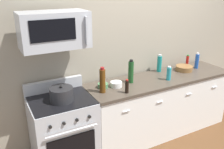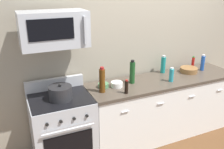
{
  "view_description": "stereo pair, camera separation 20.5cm",
  "coord_description": "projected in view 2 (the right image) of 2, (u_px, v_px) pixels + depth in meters",
  "views": [
    {
      "loc": [
        -2.23,
        -2.6,
        2.23
      ],
      "look_at": [
        -0.86,
        -0.05,
        1.14
      ],
      "focal_mm": 38.84,
      "sensor_mm": 36.0,
      "label": 1
    },
    {
      "loc": [
        -2.05,
        -2.69,
        2.23
      ],
      "look_at": [
        -0.86,
        -0.05,
        1.14
      ],
      "focal_mm": 38.84,
      "sensor_mm": 36.0,
      "label": 2
    }
  ],
  "objects": [
    {
      "name": "bottle_sparkling_teal",
      "position": [
        163.0,
        65.0,
        3.75
      ],
      "size": [
        0.07,
        0.07,
        0.28
      ],
      "color": "#197F7A",
      "rests_on": "countertop_slab"
    },
    {
      "name": "bowl_wooden_salad",
      "position": [
        189.0,
        70.0,
        3.79
      ],
      "size": [
        0.27,
        0.27,
        0.08
      ],
      "color": "brown",
      "rests_on": "countertop_slab"
    },
    {
      "name": "stockpot",
      "position": [
        60.0,
        93.0,
        2.88
      ],
      "size": [
        0.28,
        0.28,
        0.2
      ],
      "color": "#262628",
      "rests_on": "range_oven"
    },
    {
      "name": "back_wall",
      "position": [
        151.0,
        44.0,
        3.74
      ],
      "size": [
        5.41,
        0.1,
        2.7
      ],
      "primitive_type": "cube",
      "color": "#9E937F",
      "rests_on": "ground_plane"
    },
    {
      "name": "bottle_soy_sauce_dark",
      "position": [
        126.0,
        87.0,
        3.05
      ],
      "size": [
        0.05,
        0.05,
        0.18
      ],
      "color": "black",
      "rests_on": "countertop_slab"
    },
    {
      "name": "bottle_dish_soap",
      "position": [
        171.0,
        75.0,
        3.42
      ],
      "size": [
        0.06,
        0.06,
        0.21
      ],
      "color": "teal",
      "rests_on": "countertop_slab"
    },
    {
      "name": "bottle_wine_amber",
      "position": [
        102.0,
        80.0,
        3.06
      ],
      "size": [
        0.08,
        0.08,
        0.34
      ],
      "color": "#59330F",
      "rests_on": "countertop_slab"
    },
    {
      "name": "bottle_wine_green",
      "position": [
        132.0,
        72.0,
        3.34
      ],
      "size": [
        0.08,
        0.08,
        0.33
      ],
      "color": "#19471E",
      "rests_on": "countertop_slab"
    },
    {
      "name": "bottle_hot_sauce_red",
      "position": [
        193.0,
        63.0,
        3.97
      ],
      "size": [
        0.05,
        0.05,
        0.2
      ],
      "color": "#B21914",
      "rests_on": "countertop_slab"
    },
    {
      "name": "bowl_green_glaze",
      "position": [
        103.0,
        85.0,
        3.24
      ],
      "size": [
        0.14,
        0.14,
        0.06
      ],
      "color": "#477A4C",
      "rests_on": "countertop_slab"
    },
    {
      "name": "microwave",
      "position": [
        54.0,
        29.0,
        2.71
      ],
      "size": [
        0.74,
        0.44,
        0.4
      ],
      "color": "#B7BABF"
    },
    {
      "name": "range_oven",
      "position": [
        63.0,
        129.0,
        3.12
      ],
      "size": [
        0.76,
        0.69,
        1.07
      ],
      "color": "#B7BABF",
      "rests_on": "ground_plane"
    },
    {
      "name": "counter_unit",
      "position": [
        162.0,
        107.0,
        3.71
      ],
      "size": [
        2.32,
        0.66,
        0.92
      ],
      "color": "white",
      "rests_on": "ground_plane"
    },
    {
      "name": "bowl_white_ceramic",
      "position": [
        117.0,
        84.0,
        3.26
      ],
      "size": [
        0.16,
        0.16,
        0.07
      ],
      "color": "white",
      "rests_on": "countertop_slab"
    },
    {
      "name": "bottle_soda_blue",
      "position": [
        203.0,
        63.0,
        3.86
      ],
      "size": [
        0.06,
        0.06,
        0.26
      ],
      "color": "#1E4CA5",
      "rests_on": "countertop_slab"
    },
    {
      "name": "ground_plane",
      "position": [
        160.0,
        132.0,
        3.87
      ],
      "size": [
        6.5,
        6.5,
        0.0
      ],
      "primitive_type": "plane",
      "color": "brown"
    }
  ]
}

